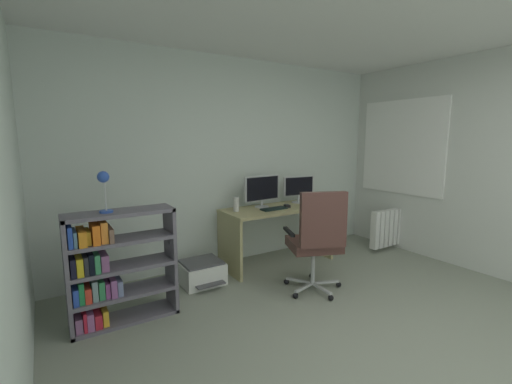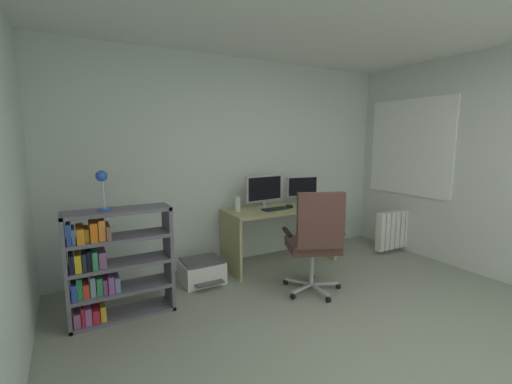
% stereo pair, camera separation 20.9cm
% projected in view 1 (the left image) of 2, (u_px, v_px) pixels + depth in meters
% --- Properties ---
extents(ground_plane, '(4.58, 5.41, 0.02)m').
position_uv_depth(ground_plane, '(424.00, 376.00, 2.38)').
color(ground_plane, gray).
rests_on(ground_plane, ground).
extents(wall_back, '(4.58, 0.10, 2.61)m').
position_uv_depth(wall_back, '(233.00, 162.00, 4.48)').
color(wall_back, silver).
rests_on(wall_back, ground).
extents(window_pane, '(0.01, 1.22, 1.25)m').
position_uv_depth(window_pane, '(402.00, 147.00, 4.92)').
color(window_pane, white).
extents(window_frame, '(0.02, 1.30, 1.33)m').
position_uv_depth(window_frame, '(402.00, 147.00, 4.92)').
color(window_frame, white).
extents(desk, '(1.44, 0.60, 0.74)m').
position_uv_depth(desk, '(278.00, 222.00, 4.42)').
color(desk, tan).
rests_on(desk, ground).
extents(monitor_main, '(0.53, 0.18, 0.40)m').
position_uv_depth(monitor_main, '(262.00, 189.00, 4.36)').
color(monitor_main, '#B2B5B7').
rests_on(monitor_main, desk).
extents(monitor_secondary, '(0.46, 0.18, 0.36)m').
position_uv_depth(monitor_secondary, '(299.00, 187.00, 4.67)').
color(monitor_secondary, '#B2B5B7').
rests_on(monitor_secondary, desk).
extents(keyboard, '(0.35, 0.14, 0.02)m').
position_uv_depth(keyboard, '(274.00, 209.00, 4.25)').
color(keyboard, black).
rests_on(keyboard, desk).
extents(computer_mouse, '(0.09, 0.11, 0.03)m').
position_uv_depth(computer_mouse, '(287.00, 206.00, 4.39)').
color(computer_mouse, black).
rests_on(computer_mouse, desk).
extents(desktop_speaker, '(0.07, 0.07, 0.17)m').
position_uv_depth(desktop_speaker, '(236.00, 204.00, 4.13)').
color(desktop_speaker, silver).
rests_on(desktop_speaker, desk).
extents(office_chair, '(0.66, 0.66, 1.10)m').
position_uv_depth(office_chair, '(317.00, 237.00, 3.52)').
color(office_chair, '#B7BABC').
rests_on(office_chair, ground).
extents(bookshelf, '(0.90, 0.30, 1.00)m').
position_uv_depth(bookshelf, '(111.00, 269.00, 2.96)').
color(bookshelf, slate).
rests_on(bookshelf, ground).
extents(desk_lamp, '(0.11, 0.11, 0.35)m').
position_uv_depth(desk_lamp, '(104.00, 184.00, 2.85)').
color(desk_lamp, blue).
rests_on(desk_lamp, bookshelf).
extents(printer, '(0.46, 0.49, 0.26)m').
position_uv_depth(printer, '(202.00, 272.00, 3.85)').
color(printer, white).
rests_on(printer, ground).
extents(radiator, '(0.87, 0.10, 0.53)m').
position_uv_depth(radiator, '(393.00, 227.00, 5.05)').
color(radiator, white).
rests_on(radiator, ground).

